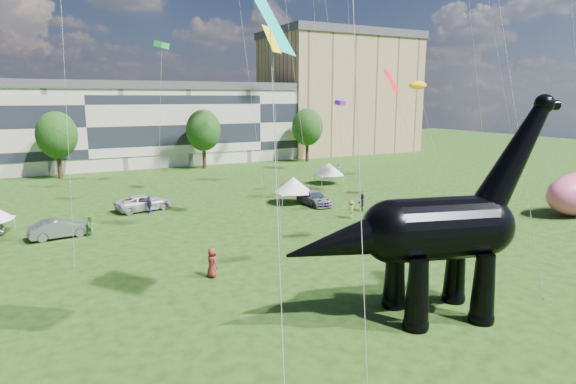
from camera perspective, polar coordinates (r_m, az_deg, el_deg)
name	(u,v)px	position (r m, az deg, el deg)	size (l,w,h in m)	color
ground	(378,318)	(24.88, 10.59, -14.44)	(220.00, 220.00, 0.00)	#16330C
terrace_row	(83,129)	(79.92, -23.09, 6.92)	(78.00, 11.00, 12.00)	beige
apartment_block	(339,96)	(98.67, 6.03, 11.28)	(28.00, 18.00, 22.00)	tan
tree_mid_left	(56,131)	(70.72, -25.76, 6.50)	(5.20, 5.20, 9.44)	#382314
tree_mid_right	(203,127)	(74.05, -10.01, 7.59)	(5.20, 5.20, 9.44)	#382314
tree_far_right	(307,124)	(81.24, 2.30, 8.05)	(5.20, 5.20, 9.44)	#382314
dinosaur_sculpture	(429,233)	(24.24, 16.38, -4.67)	(13.73, 5.63, 11.26)	black
car_grey	(60,229)	(41.15, -25.44, -3.93)	(1.55, 4.44, 1.46)	slate
car_white	(144,203)	(48.15, -16.70, -1.23)	(2.44, 5.30, 1.47)	silver
car_dark	(314,198)	(48.48, 3.11, -0.74)	(1.93, 4.76, 1.38)	#595960
gazebo_near	(293,185)	(49.00, 0.62, 0.84)	(4.77, 4.77, 2.71)	white
gazebo_far	(328,169)	(60.47, 4.82, 2.73)	(4.46, 4.46, 2.64)	silver
visitors	(191,220)	(40.15, -11.38, -3.22)	(50.03, 29.22, 1.88)	maroon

